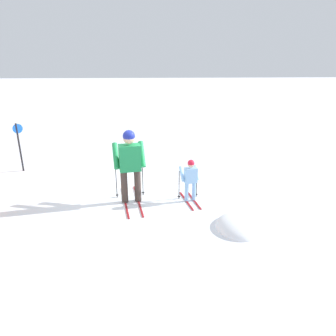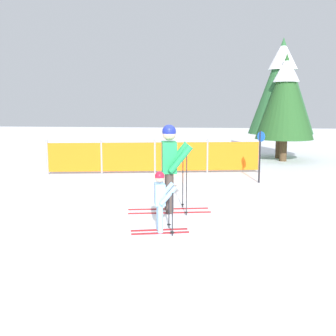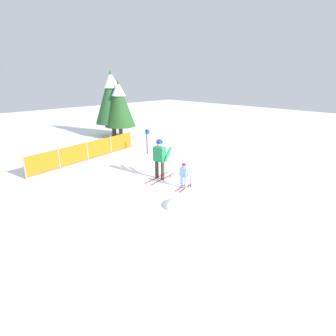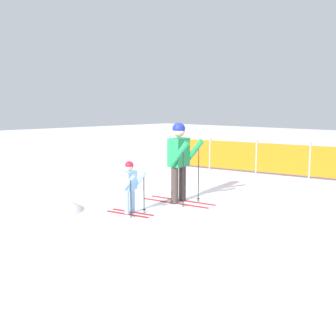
{
  "view_description": "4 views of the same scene",
  "coord_description": "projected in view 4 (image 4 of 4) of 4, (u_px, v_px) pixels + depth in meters",
  "views": [
    {
      "loc": [
        -7.48,
        -0.55,
        3.64
      ],
      "look_at": [
        -0.5,
        -0.77,
        0.96
      ],
      "focal_mm": 35.0,
      "sensor_mm": 36.0,
      "label": 1
    },
    {
      "loc": [
        0.65,
        -8.34,
        2.23
      ],
      "look_at": [
        -0.24,
        -0.33,
        0.98
      ],
      "focal_mm": 45.0,
      "sensor_mm": 36.0,
      "label": 2
    },
    {
      "loc": [
        -7.62,
        -7.89,
        4.3
      ],
      "look_at": [
        -0.43,
        -0.58,
        0.71
      ],
      "focal_mm": 28.0,
      "sensor_mm": 36.0,
      "label": 3
    },
    {
      "loc": [
        6.05,
        -6.7,
        2.17
      ],
      "look_at": [
        0.06,
        -0.56,
        0.89
      ],
      "focal_mm": 45.0,
      "sensor_mm": 36.0,
      "label": 4
    }
  ],
  "objects": [
    {
      "name": "skier_child",
      "position": [
        130.0,
        184.0,
        8.39
      ],
      "size": [
        1.03,
        0.53,
        1.07
      ],
      "rotation": [
        0.0,
        0.0,
        0.23
      ],
      "color": "maroon",
      "rests_on": "ground_plane"
    },
    {
      "name": "safety_fence",
      "position": [
        256.0,
        157.0,
        13.38
      ],
      "size": [
        6.69,
        1.22,
        1.08
      ],
      "rotation": [
        0.0,
        0.0,
        0.17
      ],
      "color": "gray",
      "rests_on": "ground_plane"
    },
    {
      "name": "skier_adult",
      "position": [
        180.0,
        155.0,
        9.33
      ],
      "size": [
        1.74,
        0.83,
        1.8
      ],
      "rotation": [
        0.0,
        0.0,
        0.18
      ],
      "color": "maroon",
      "rests_on": "ground_plane"
    },
    {
      "name": "ground_plane",
      "position": [
        184.0,
        205.0,
        9.24
      ],
      "size": [
        60.0,
        60.0,
        0.0
      ],
      "primitive_type": "plane",
      "color": "white"
    },
    {
      "name": "snow_mound",
      "position": [
        57.0,
        211.0,
        8.74
      ],
      "size": [
        1.1,
        0.93,
        0.44
      ],
      "primitive_type": "ellipsoid",
      "color": "white",
      "rests_on": "ground_plane"
    }
  ]
}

